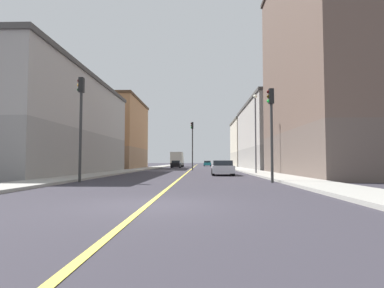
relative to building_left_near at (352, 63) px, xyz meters
name	(u,v)px	position (x,y,z in m)	size (l,w,h in m)	color
ground_plane	(148,205)	(-14.74, -18.28, -9.88)	(400.00, 400.00, 0.00)	#312E36
sidewalk_left	(233,168)	(-7.29, 30.72, -9.81)	(2.70, 168.00, 0.15)	#9E9B93
sidewalk_right	(153,167)	(-22.19, 30.72, -9.81)	(2.70, 168.00, 0.15)	#9E9B93
lane_center_stripe	(193,168)	(-14.74, 30.72, -9.87)	(0.16, 154.00, 0.01)	#E5D14C
building_left_near	(352,63)	(0.00, 0.00, 0.00)	(12.19, 18.12, 19.75)	brown
building_left_mid	(284,136)	(0.00, 22.63, -4.61)	(12.19, 22.85, 10.53)	gray
building_left_far	(260,144)	(0.00, 42.89, -4.70)	(12.19, 15.01, 10.35)	#9D9688
building_right_corner	(35,125)	(-29.48, 2.62, -5.08)	(12.19, 23.91, 9.60)	gray
building_right_midblock	(105,134)	(-29.48, 25.04, -4.06)	(12.19, 15.73, 11.62)	#8F6B4F
traffic_light_left_near	(271,121)	(-9.06, -8.83, -6.26)	(0.40, 0.32, 5.55)	#2D2D2D
traffic_light_right_near	(81,115)	(-20.45, -8.83, -5.82)	(0.40, 0.32, 6.31)	#2D2D2D
traffic_light_median_far	(192,139)	(-14.40, 15.36, -5.64)	(0.40, 0.32, 6.62)	#2D2D2D
street_lamp_left_near	(255,125)	(-8.04, 2.25, -5.24)	(0.36, 0.36, 7.45)	#4C4C51
car_black	(176,164)	(-17.92, 31.53, -9.21)	(1.82, 4.12, 1.37)	black
car_teal	(207,164)	(-11.62, 51.23, -9.21)	(1.92, 4.42, 1.35)	#196670
car_silver	(222,168)	(-11.29, 0.70, -9.23)	(1.99, 4.17, 1.31)	silver
box_truck	(177,159)	(-18.35, 39.78, -8.23)	(2.50, 7.77, 3.16)	beige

